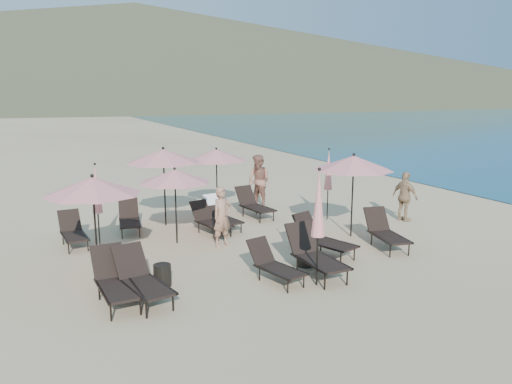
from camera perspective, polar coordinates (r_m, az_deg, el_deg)
name	(u,v)px	position (r m, az deg, el deg)	size (l,w,h in m)	color
ground	(309,264)	(12.17, 6.02, -8.17)	(800.00, 800.00, 0.00)	#D6BA8C
volcanic_headland	(155,54)	(322.62, -11.52, 15.25)	(690.00, 690.00, 55.00)	brown
lounger_0	(141,278)	(10.21, -12.96, -9.58)	(0.97, 1.81, 0.99)	black
lounger_1	(115,280)	(10.26, -15.81, -9.62)	(0.74, 1.75, 0.99)	black
lounger_2	(274,264)	(10.95, 2.10, -8.20)	(0.89, 1.55, 0.84)	black
lounger_3	(315,254)	(11.36, 6.72, -7.03)	(0.72, 1.82, 1.04)	black
lounger_4	(322,238)	(12.69, 7.57, -5.19)	(1.14, 1.82, 0.98)	black
lounger_5	(385,231)	(13.63, 14.56, -4.36)	(0.95, 1.75, 0.95)	black
lounger_6	(73,231)	(14.24, -20.19, -4.20)	(0.67, 1.54, 0.86)	black
lounger_7	(129,218)	(15.15, -14.27, -2.88)	(0.81, 1.61, 0.88)	black
lounger_8	(210,220)	(14.57, -5.29, -3.16)	(0.91, 1.61, 0.87)	black
lounger_9	(220,213)	(15.06, -4.12, -2.46)	(0.83, 1.61, 0.96)	black
lounger_10	(254,204)	(16.34, -0.25, -1.38)	(0.84, 1.71, 0.95)	black
umbrella_open_0	(93,186)	(11.52, -18.17, 0.66)	(2.14, 2.14, 2.30)	black
umbrella_open_1	(175,176)	(13.44, -9.27, 1.79)	(1.95, 1.95, 2.10)	black
umbrella_open_2	(354,163)	(14.13, 11.09, 3.28)	(2.22, 2.22, 2.39)	black
umbrella_open_3	(163,156)	(15.30, -10.54, 4.06)	(2.27, 2.27, 2.44)	black
umbrella_open_4	(216,155)	(16.82, -4.55, 4.23)	(2.07, 2.07, 2.22)	black
umbrella_closed_0	(319,205)	(10.40, 7.16, -1.43)	(0.30, 0.30, 2.55)	black
umbrella_closed_1	(328,170)	(15.97, 8.28, 2.49)	(0.27, 0.27, 2.32)	black
umbrella_closed_2	(96,190)	(13.45, -17.78, 0.27)	(0.27, 0.27, 2.29)	black
side_table_0	(162,275)	(10.92, -10.65, -9.33)	(0.38, 0.38, 0.47)	black
side_table_1	(306,256)	(11.97, 5.70, -7.34)	(0.43, 0.43, 0.46)	black
beachgoer_a	(222,217)	(13.25, -3.88, -2.84)	(0.59, 0.39, 1.62)	#9F7056
beachgoer_b	(259,181)	(17.73, 0.32, 1.27)	(0.91, 0.71, 1.87)	#9B6350
beachgoer_c	(405,197)	(16.47, 16.66, -0.50)	(0.93, 0.39, 1.59)	tan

